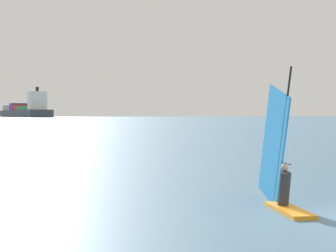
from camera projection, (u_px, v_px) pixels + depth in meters
name	position (u px, v px, depth m)	size (l,w,h in m)	color
windsurfer	(280.00, 172.00, 14.49)	(1.36, 3.67, 4.37)	orange
cargo_ship	(24.00, 111.00, 676.56)	(135.60, 163.51, 39.69)	#3F444C
distant_headland	(302.00, 110.00, 1203.99)	(782.21, 246.00, 30.69)	#756B56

